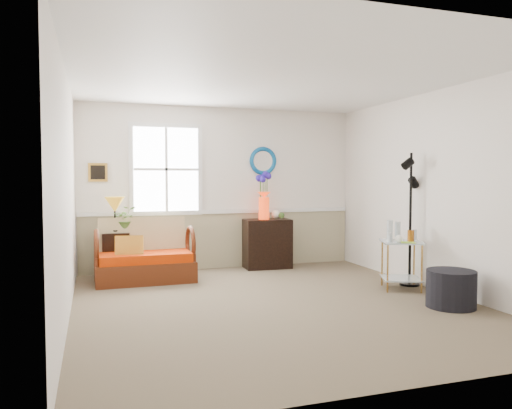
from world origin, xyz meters
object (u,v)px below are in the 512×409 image
object	(u,v)px
loveseat	(145,250)
side_table	(401,265)
cabinet	(267,243)
floor_lamp	(410,219)
ottoman	(451,289)
lamp_stand	(115,255)

from	to	relation	value
loveseat	side_table	xyz separation A→B (m)	(3.16, -1.57, -0.13)
cabinet	floor_lamp	world-z (taller)	floor_lamp
loveseat	cabinet	xyz separation A→B (m)	(2.00, 0.49, -0.05)
floor_lamp	ottoman	bearing A→B (deg)	-103.87
lamp_stand	side_table	distance (m)	4.04
loveseat	floor_lamp	world-z (taller)	floor_lamp
lamp_stand	floor_lamp	world-z (taller)	floor_lamp
ottoman	cabinet	bearing A→B (deg)	110.81
loveseat	cabinet	size ratio (longest dim) A/B	1.71
floor_lamp	lamp_stand	bearing A→B (deg)	154.01
side_table	ottoman	distance (m)	0.97
side_table	loveseat	bearing A→B (deg)	153.52
loveseat	side_table	size ratio (longest dim) A/B	2.13
floor_lamp	ottoman	distance (m)	1.36
ottoman	lamp_stand	bearing A→B (deg)	140.71
side_table	ottoman	world-z (taller)	side_table
loveseat	ottoman	world-z (taller)	loveseat
lamp_stand	cabinet	xyz separation A→B (m)	(2.39, 0.12, 0.06)
cabinet	lamp_stand	bearing A→B (deg)	-173.90
loveseat	cabinet	distance (m)	2.06
cabinet	loveseat	bearing A→B (deg)	-163.23
loveseat	floor_lamp	size ratio (longest dim) A/B	0.75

